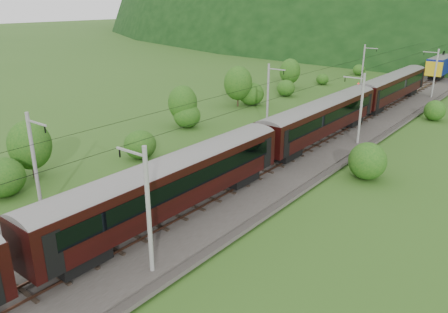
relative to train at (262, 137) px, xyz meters
The scene contains 14 objects.
ground 18.26m from the train, 97.72° to the right, with size 600.00×600.00×0.00m, color #325B1C.
railbed 8.84m from the train, 107.29° to the right, with size 14.00×220.00×0.30m, color #38332D.
track_left 9.69m from the train, 121.90° to the right, with size 2.40×220.00×0.27m.
track_right 8.42m from the train, 90.00° to the right, with size 2.40×220.00×0.27m.
catenary_left 16.65m from the train, 120.81° to the left, with size 2.54×192.28×8.00m.
catenary_right 14.78m from the train, 75.40° to the left, with size 2.54×192.28×8.00m.
overhead_wires 8.75m from the train, 107.29° to the right, with size 4.83×198.00×0.03m.
mountain_ridge 307.70m from the train, 113.44° to the left, with size 336.00×280.00×132.00m, color black.
train is the anchor object (origin of this frame).
hazard_post_near 49.42m from the train, 93.15° to the left, with size 0.18×0.18×1.64m, color red.
hazard_post_far 49.28m from the train, 92.61° to the left, with size 0.14×0.14×1.31m, color red.
signal 38.98m from the train, 98.96° to the left, with size 0.27×0.27×2.44m.
vegetation_left 17.35m from the train, behind, with size 11.25×145.19×6.36m.
vegetation_right 10.57m from the train, 30.87° to the right, with size 5.68×90.33×3.16m.
Camera 1 is at (23.71, -15.16, 15.86)m, focal length 35.00 mm.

